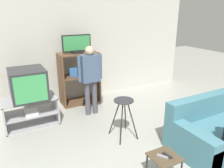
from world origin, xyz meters
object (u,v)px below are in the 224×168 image
at_px(folding_stool, 124,108).
at_px(remote_control_black, 167,155).
at_px(media_shelf, 79,78).
at_px(couch, 221,130).
at_px(television_flat, 77,45).
at_px(tv_stand, 31,112).
at_px(television_main, 28,84).
at_px(person_standing_adult, 90,75).
at_px(snack_table, 164,160).
at_px(remote_control_white, 162,157).

distance_m(folding_stool, remote_control_black, 1.19).
bearing_deg(media_shelf, couch, -63.02).
bearing_deg(remote_control_black, television_flat, 85.56).
xyz_separation_m(television_flat, couch, (1.46, -2.79, -1.15)).
relative_size(tv_stand, folding_stool, 1.39).
relative_size(television_main, couch, 0.39).
bearing_deg(person_standing_adult, folding_stool, -82.74).
relative_size(media_shelf, television_flat, 1.83).
relative_size(remote_control_black, couch, 0.08).
distance_m(television_flat, snack_table, 3.17).
height_order(folding_stool, couch, couch).
bearing_deg(television_flat, couch, -62.28).
bearing_deg(couch, television_flat, 117.72).
bearing_deg(television_main, television_flat, 24.93).
bearing_deg(television_main, person_standing_adult, -6.75).
distance_m(remote_control_black, couch, 1.36).
bearing_deg(television_main, remote_control_white, -62.76).
height_order(television_main, television_flat, television_flat).
height_order(tv_stand, couch, couch).
height_order(television_flat, snack_table, television_flat).
bearing_deg(folding_stool, tv_stand, 137.81).
distance_m(couch, person_standing_adult, 2.61).
xyz_separation_m(tv_stand, couch, (2.67, -2.22, 0.00)).
height_order(television_flat, folding_stool, television_flat).
xyz_separation_m(television_main, remote_control_white, (1.24, -2.42, -0.46)).
bearing_deg(snack_table, remote_control_white, -178.02).
distance_m(tv_stand, remote_control_black, 2.76).
relative_size(television_flat, person_standing_adult, 0.45).
bearing_deg(remote_control_white, remote_control_black, -41.97).
bearing_deg(folding_stool, person_standing_adult, 97.26).
bearing_deg(remote_control_white, media_shelf, 57.25).
height_order(television_main, remote_control_black, television_main).
height_order(snack_table, person_standing_adult, person_standing_adult).
relative_size(media_shelf, snack_table, 3.37).
distance_m(television_main, remote_control_white, 2.76).
relative_size(media_shelf, folding_stool, 1.72).
relative_size(snack_table, remote_control_black, 2.53).
distance_m(television_main, snack_table, 2.79).
height_order(couch, person_standing_adult, person_standing_adult).
height_order(tv_stand, folding_stool, folding_stool).
xyz_separation_m(snack_table, remote_control_black, (0.03, -0.01, 0.06)).
bearing_deg(television_main, snack_table, -62.02).
bearing_deg(couch, remote_control_white, -172.59).
bearing_deg(television_flat, snack_table, -88.24).
height_order(tv_stand, remote_control_white, tv_stand).
distance_m(television_main, television_flat, 1.44).
relative_size(remote_control_white, couch, 0.08).
xyz_separation_m(television_main, remote_control_black, (1.32, -2.43, -0.46)).
height_order(folding_stool, snack_table, folding_stool).
relative_size(snack_table, couch, 0.21).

